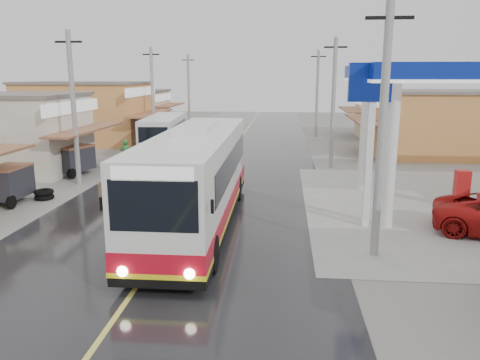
{
  "coord_description": "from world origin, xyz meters",
  "views": [
    {
      "loc": [
        3.99,
        -14.73,
        5.77
      ],
      "look_at": [
        2.26,
        3.61,
        1.62
      ],
      "focal_mm": 35.0,
      "sensor_mm": 36.0,
      "label": 1
    }
  ],
  "objects_px": {
    "coach_bus": "(198,178)",
    "tricycle_near": "(9,182)",
    "tyre_stack": "(44,194)",
    "second_bus": "(164,134)",
    "cyclist": "(127,163)",
    "tricycle_far": "(74,158)"
  },
  "relations": [
    {
      "from": "tyre_stack",
      "to": "cyclist",
      "type": "bearing_deg",
      "value": 70.31
    },
    {
      "from": "cyclist",
      "to": "tyre_stack",
      "type": "distance_m",
      "value": 6.25
    },
    {
      "from": "tyre_stack",
      "to": "tricycle_far",
      "type": "bearing_deg",
      "value": 99.52
    },
    {
      "from": "coach_bus",
      "to": "tyre_stack",
      "type": "xyz_separation_m",
      "value": [
        -8.0,
        3.19,
        -1.67
      ]
    },
    {
      "from": "coach_bus",
      "to": "cyclist",
      "type": "height_order",
      "value": "coach_bus"
    },
    {
      "from": "second_bus",
      "to": "tyre_stack",
      "type": "xyz_separation_m",
      "value": [
        -2.48,
        -13.14,
        -1.27
      ]
    },
    {
      "from": "coach_bus",
      "to": "second_bus",
      "type": "bearing_deg",
      "value": 108.26
    },
    {
      "from": "second_bus",
      "to": "tricycle_far",
      "type": "distance_m",
      "value": 8.44
    },
    {
      "from": "cyclist",
      "to": "tricycle_far",
      "type": "distance_m",
      "value": 3.06
    },
    {
      "from": "second_bus",
      "to": "tyre_stack",
      "type": "bearing_deg",
      "value": -105.4
    },
    {
      "from": "tricycle_far",
      "to": "tyre_stack",
      "type": "distance_m",
      "value": 5.55
    },
    {
      "from": "coach_bus",
      "to": "tricycle_near",
      "type": "distance_m",
      "value": 9.54
    },
    {
      "from": "tricycle_far",
      "to": "tyre_stack",
      "type": "xyz_separation_m",
      "value": [
        0.91,
        -5.43,
        -0.76
      ]
    },
    {
      "from": "tricycle_near",
      "to": "cyclist",
      "type": "bearing_deg",
      "value": 65.29
    },
    {
      "from": "coach_bus",
      "to": "tricycle_near",
      "type": "relative_size",
      "value": 5.48
    },
    {
      "from": "coach_bus",
      "to": "tyre_stack",
      "type": "distance_m",
      "value": 8.78
    },
    {
      "from": "cyclist",
      "to": "tricycle_far",
      "type": "xyz_separation_m",
      "value": [
        -3.01,
        -0.44,
        0.3
      ]
    },
    {
      "from": "tricycle_far",
      "to": "coach_bus",
      "type": "bearing_deg",
      "value": -23.01
    },
    {
      "from": "coach_bus",
      "to": "tyre_stack",
      "type": "relative_size",
      "value": 13.93
    },
    {
      "from": "second_bus",
      "to": "tricycle_near",
      "type": "xyz_separation_m",
      "value": [
        -3.67,
        -13.94,
        -0.51
      ]
    },
    {
      "from": "second_bus",
      "to": "tricycle_near",
      "type": "bearing_deg",
      "value": -109.46
    },
    {
      "from": "cyclist",
      "to": "tricycle_far",
      "type": "bearing_deg",
      "value": 179.32
    }
  ]
}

